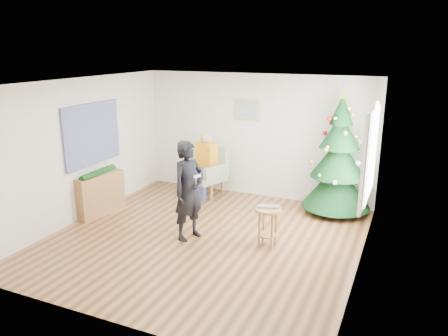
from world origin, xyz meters
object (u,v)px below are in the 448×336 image
at_px(christmas_tree, 338,159).
at_px(armchair, 206,177).
at_px(console, 100,194).
at_px(stool, 268,227).
at_px(standing_man, 189,191).

distance_m(christmas_tree, armchair, 2.85).
height_order(christmas_tree, armchair, christmas_tree).
relative_size(armchair, console, 1.05).
bearing_deg(christmas_tree, console, -154.82).
relative_size(christmas_tree, console, 2.36).
bearing_deg(stool, standing_man, -169.45).
xyz_separation_m(christmas_tree, stool, (-0.74, -1.96, -0.73)).
bearing_deg(armchair, stool, -21.95).
relative_size(standing_man, console, 1.68).
xyz_separation_m(standing_man, console, (-2.08, 0.26, -0.44)).
distance_m(christmas_tree, standing_man, 3.01).
bearing_deg(armchair, console, -105.44).
xyz_separation_m(armchair, standing_man, (0.72, -2.11, 0.45)).
bearing_deg(christmas_tree, armchair, -178.19).
xyz_separation_m(christmas_tree, standing_man, (-2.04, -2.20, -0.22)).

